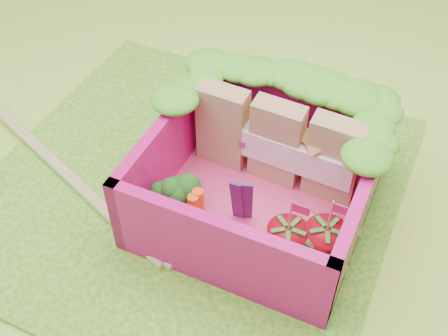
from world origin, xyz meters
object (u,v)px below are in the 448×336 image
broccoli (173,192)px  strawberry_left (287,242)px  sandwich_stack (277,143)px  chopsticks (58,166)px  strawberry_right (324,243)px  bento_box (260,177)px

broccoli → strawberry_left: strawberry_left is taller
sandwich_stack → chopsticks: bearing=-159.3°
broccoli → strawberry_left: size_ratio=0.66×
strawberry_right → broccoli: bearing=-177.5°
strawberry_right → chopsticks: 1.86m
bento_box → chopsticks: size_ratio=0.59×
strawberry_right → bento_box: bearing=154.3°
broccoli → strawberry_right: size_ratio=0.65×
strawberry_left → chopsticks: strawberry_left is taller
sandwich_stack → strawberry_left: 0.67m
strawberry_left → chopsticks: 1.67m
sandwich_stack → strawberry_right: 0.72m
strawberry_right → chopsticks: bearing=-179.6°
bento_box → strawberry_left: size_ratio=2.71×
broccoli → bento_box: bearing=32.1°
bento_box → broccoli: size_ratio=4.11×
bento_box → strawberry_left: bearing=-47.0°
broccoli → strawberry_right: (0.94, 0.04, -0.04)m
sandwich_stack → bento_box: bearing=-91.3°
broccoli → strawberry_left: 0.75m
strawberry_right → chopsticks: (-1.85, -0.01, -0.16)m
bento_box → broccoli: 0.53m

